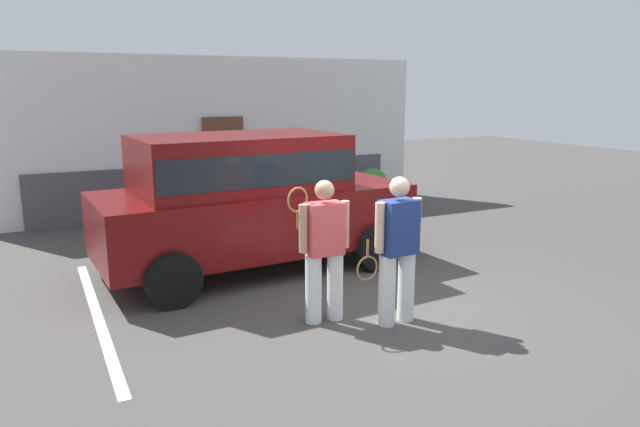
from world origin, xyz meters
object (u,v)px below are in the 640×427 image
Objects in this scene: parked_suv at (248,196)px; potted_plant_secondary at (373,185)px; potted_plant_by_porch at (331,193)px; tennis_player_woman at (397,249)px; tennis_player_man at (324,249)px.

parked_suv reaches higher than potted_plant_secondary.
potted_plant_by_porch is at bearing 178.44° from potted_plant_secondary.
parked_suv is 5.33× the size of potted_plant_secondary.
parked_suv reaches higher than tennis_player_woman.
potted_plant_by_porch is 1.09m from potted_plant_secondary.
potted_plant_secondary is at bearing 35.24° from parked_suv.
tennis_player_woman is (0.73, -0.43, 0.01)m from tennis_player_man.
tennis_player_man is 0.85m from tennis_player_woman.
tennis_player_woman is at bearing -119.42° from potted_plant_secondary.
tennis_player_woman reaches higher than tennis_player_man.
potted_plant_secondary is (4.26, 3.37, -0.66)m from parked_suv.
potted_plant_secondary is (1.08, -0.03, 0.10)m from potted_plant_by_porch.
tennis_player_man is at bearing -90.28° from parked_suv.
potted_plant_secondary is (4.14, 5.63, -0.39)m from tennis_player_man.
parked_suv is 6.76× the size of potted_plant_by_porch.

